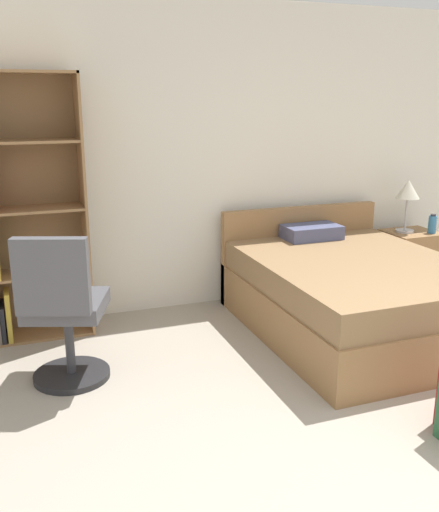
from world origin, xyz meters
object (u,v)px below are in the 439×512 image
object	(u,v)px
table_lamp	(408,192)
bookshelf	(4,221)
nightstand	(409,260)
office_chair	(63,312)
bed	(351,293)
water_bottle	(432,224)

from	to	relation	value
table_lamp	bookshelf	bearing A→B (deg)	179.55
nightstand	office_chair	bearing A→B (deg)	-165.49
bed	water_bottle	world-z (taller)	bed
nightstand	table_lamp	bearing A→B (deg)	163.80
nightstand	water_bottle	size ratio (longest dim) A/B	3.06
office_chair	table_lamp	bearing A→B (deg)	15.15
table_lamp	water_bottle	xyz separation A→B (m)	(0.21, -0.13, -0.30)
bed	office_chair	bearing A→B (deg)	-176.06
bookshelf	water_bottle	size ratio (longest dim) A/B	10.85
nightstand	water_bottle	world-z (taller)	water_bottle
water_bottle	nightstand	bearing A→B (deg)	142.49
table_lamp	office_chair	bearing A→B (deg)	-164.85
bookshelf	table_lamp	world-z (taller)	bookshelf
nightstand	table_lamp	size ratio (longest dim) A/B	1.12
table_lamp	water_bottle	size ratio (longest dim) A/B	2.73
bookshelf	table_lamp	distance (m)	3.59
water_bottle	bed	bearing A→B (deg)	-154.34
nightstand	table_lamp	world-z (taller)	table_lamp
nightstand	water_bottle	distance (m)	0.41
office_chair	nightstand	bearing A→B (deg)	14.51
office_chair	nightstand	world-z (taller)	office_chair
bookshelf	office_chair	distance (m)	1.06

